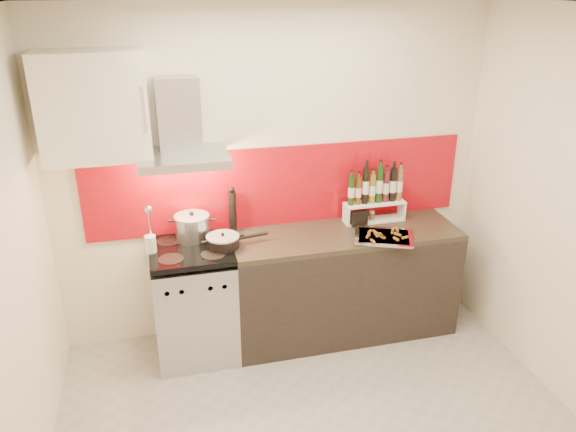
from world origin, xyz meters
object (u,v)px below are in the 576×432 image
object	(u,v)px
stock_pot	(192,227)
baking_tray	(384,237)
range_stove	(195,303)
pepper_mill	(233,211)
saute_pan	(224,241)
counter	(343,282)

from	to	relation	value
stock_pot	baking_tray	size ratio (longest dim) A/B	0.50
range_stove	baking_tray	world-z (taller)	baking_tray
baking_tray	pepper_mill	bearing A→B (deg)	160.25
saute_pan	baking_tray	xyz separation A→B (m)	(1.20, -0.14, -0.04)
saute_pan	pepper_mill	bearing A→B (deg)	66.90
stock_pot	saute_pan	xyz separation A→B (m)	(0.21, -0.19, -0.05)
range_stove	pepper_mill	distance (m)	0.76
pepper_mill	saute_pan	bearing A→B (deg)	-113.10
range_stove	stock_pot	xyz separation A→B (m)	(0.03, 0.15, 0.56)
counter	baking_tray	size ratio (longest dim) A/B	3.40
stock_pot	pepper_mill	bearing A→B (deg)	11.12
range_stove	baking_tray	bearing A→B (deg)	-7.11
pepper_mill	counter	bearing A→B (deg)	-13.74
counter	baking_tray	world-z (taller)	baking_tray
range_stove	saute_pan	size ratio (longest dim) A/B	1.94
pepper_mill	baking_tray	world-z (taller)	pepper_mill
range_stove	stock_pot	distance (m)	0.59
counter	stock_pot	xyz separation A→B (m)	(-1.17, 0.15, 0.56)
counter	baking_tray	distance (m)	0.56
range_stove	stock_pot	world-z (taller)	stock_pot
saute_pan	range_stove	bearing A→B (deg)	170.77
counter	stock_pot	bearing A→B (deg)	172.88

